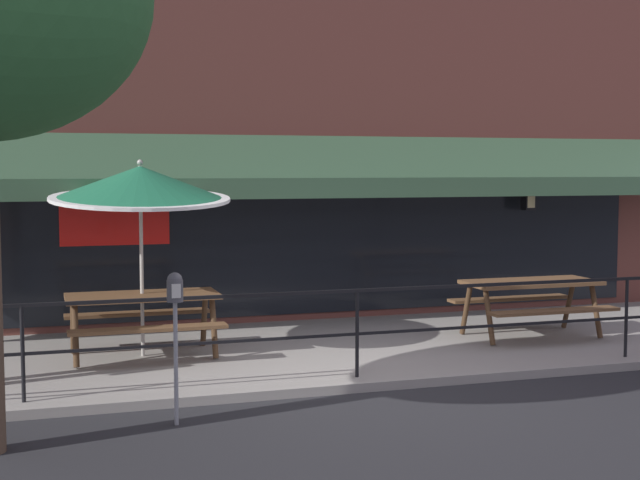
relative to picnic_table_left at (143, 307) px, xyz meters
The scene contains 8 objects.
ground_plane 3.03m from the picnic_table_left, 44.48° to the right, with size 120.00×120.00×0.00m, color #232326.
patio_deck 2.20m from the picnic_table_left, ahead, with size 15.00×4.00×0.10m, color gray.
restaurant_building 4.69m from the picnic_table_left, 45.91° to the left, with size 15.00×1.60×8.65m.
patio_railing 2.74m from the picnic_table_left, 39.99° to the right, with size 13.84×0.04×0.97m.
picnic_table_left is the anchor object (origin of this frame).
picnic_table_centre 5.13m from the picnic_table_left, ahead, with size 1.80×1.42×0.76m.
patio_umbrella_left 1.48m from the picnic_table_left, 90.00° to the left, with size 2.14×2.14×2.39m.
parking_meter_near 2.68m from the picnic_table_left, 89.99° to the right, with size 0.15×0.16×1.42m.
Camera 1 is at (-3.29, -8.68, 2.37)m, focal length 50.00 mm.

